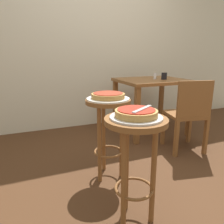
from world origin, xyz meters
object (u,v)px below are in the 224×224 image
serving_plate_middle (108,99)px  cup_near_edge (164,76)px  stool_foreground (135,147)px  pizza_foreground (136,113)px  serving_plate_foreground (136,117)px  wooden_chair (188,113)px  condiment_shaker (155,76)px  pizza_server_knife (142,109)px  pizza_middle (108,96)px  dining_table (152,88)px  stool_middle (108,120)px

serving_plate_middle → cup_near_edge: size_ratio=3.97×
stool_foreground → pizza_foreground: pizza_foreground is taller
serving_plate_foreground → wooden_chair: bearing=34.9°
pizza_foreground → cup_near_edge: (1.21, 1.43, 0.05)m
cup_near_edge → condiment_shaker: (-0.09, 0.09, -0.00)m
serving_plate_foreground → pizza_server_knife: 0.07m
serving_plate_foreground → serving_plate_middle: size_ratio=0.87×
pizza_middle → pizza_server_knife: bearing=-91.9°
pizza_foreground → condiment_shaker: 1.89m
pizza_middle → cup_near_edge: bearing=35.5°
cup_near_edge → wooden_chair: cup_near_edge is taller
stool_foreground → condiment_shaker: (1.12, 1.52, 0.27)m
stool_foreground → pizza_foreground: bearing=90.0°
stool_foreground → pizza_middle: 0.65m
stool_foreground → serving_plate_foreground: (-0.00, 0.00, 0.20)m
dining_table → cup_near_edge: size_ratio=9.86×
serving_plate_middle → pizza_middle: (0.00, -0.00, 0.03)m
pizza_foreground → cup_near_edge: cup_near_edge is taller
cup_near_edge → condiment_shaker: cup_near_edge is taller
pizza_foreground → stool_middle: bearing=85.2°
stool_foreground → pizza_foreground: (0.00, 0.00, 0.23)m
wooden_chair → pizza_server_knife: (-1.06, -0.78, 0.33)m
serving_plate_foreground → cup_near_edge: cup_near_edge is taller
pizza_foreground → dining_table: bearing=54.7°
stool_middle → dining_table: size_ratio=0.79×
serving_plate_middle → dining_table: (1.03, 0.92, -0.09)m
pizza_middle → pizza_server_knife: size_ratio=1.32×
serving_plate_foreground → stool_middle: serving_plate_foreground is taller
condiment_shaker → pizza_server_knife: (-1.09, -1.54, -0.02)m
pizza_middle → wooden_chair: size_ratio=0.34×
stool_foreground → pizza_middle: size_ratio=2.54×
serving_plate_foreground → pizza_foreground: (0.00, 0.00, 0.03)m
stool_foreground → serving_plate_foreground: size_ratio=2.25×
dining_table → wooden_chair: wooden_chair is taller
serving_plate_foreground → cup_near_edge: bearing=49.7°
serving_plate_foreground → cup_near_edge: size_ratio=3.47×
pizza_foreground → dining_table: (1.08, 1.52, -0.12)m
pizza_foreground → stool_middle: pizza_foreground is taller
stool_middle → pizza_middle: 0.23m
stool_middle → condiment_shaker: bearing=40.5°
serving_plate_middle → pizza_foreground: bearing=-94.8°
serving_plate_foreground → serving_plate_middle: bearing=85.2°
pizza_middle → stool_middle: bearing=-178.8°
serving_plate_foreground → cup_near_edge: 1.88m
stool_middle → condiment_shaker: (1.07, 0.92, 0.27)m
dining_table → pizza_server_knife: size_ratio=4.23×
stool_foreground → cup_near_edge: cup_near_edge is taller
dining_table → pizza_foreground: bearing=-125.3°
dining_table → pizza_server_knife: (-1.05, -1.54, 0.15)m
pizza_foreground → pizza_middle: size_ratio=0.90×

